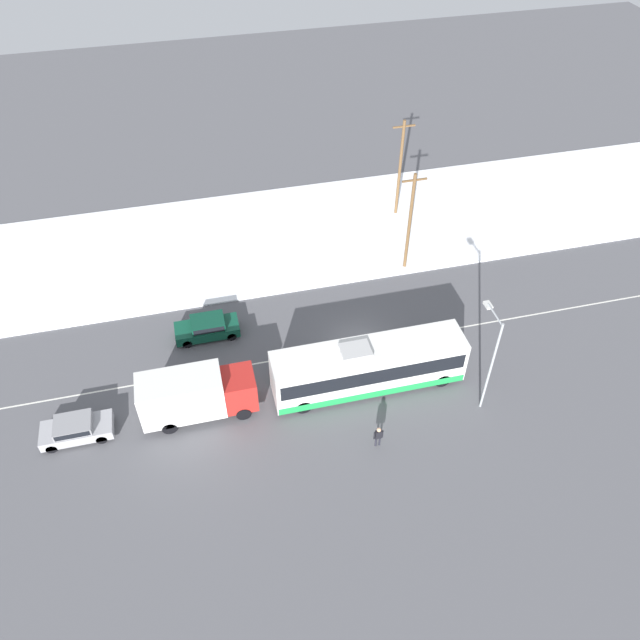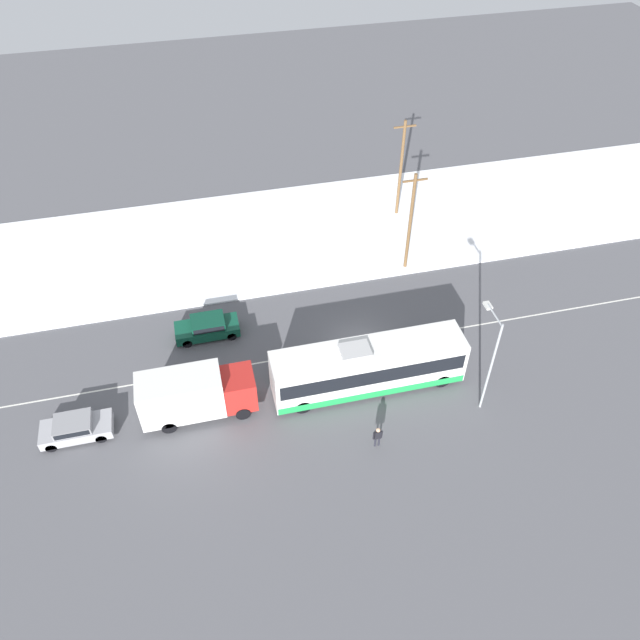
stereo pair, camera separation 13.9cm
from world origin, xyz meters
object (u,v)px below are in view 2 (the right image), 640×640
Objects in this scene: parked_car_near_truck at (75,427)px; utility_pole_roadside at (410,221)px; city_bus at (368,367)px; pedestrian_at_stop at (378,435)px; utility_pole_snowlot at (401,168)px; sedan_car at (207,327)px; streetlamp at (490,352)px; box_truck at (195,394)px.

parked_car_near_truck is 0.50× the size of utility_pole_roadside.
city_bus is 7.49× the size of pedestrian_at_stop.
city_bus is at bearing -113.95° from utility_pole_snowlot.
utility_pole_roadside reaches higher than pedestrian_at_stop.
sedan_car is 18.58m from streetlamp.
box_truck is at bearing 169.56° from streetlamp.
utility_pole_roadside reaches higher than sedan_car.
streetlamp reaches higher than pedestrian_at_stop.
utility_pole_snowlot is (17.12, 10.97, 3.62)m from sedan_car.
streetlamp reaches higher than city_bus.
utility_pole_snowlot reaches higher than box_truck.
parked_car_near_truck is (-17.55, 0.23, -0.97)m from city_bus.
sedan_car is at bearing 78.69° from box_truck.
streetlamp is (15.46, -9.64, 3.60)m from sedan_car.
box_truck is 1.58× the size of sedan_car.
utility_pole_snowlot reaches higher than pedestrian_at_stop.
parked_car_near_truck is at bearing 164.24° from pedestrian_at_stop.
parked_car_near_truck is (-7.01, -0.02, -1.05)m from box_truck.
city_bus is 2.78× the size of sedan_car.
utility_pole_roadside is 7.28m from utility_pole_snowlot.
parked_car_near_truck is 0.58× the size of streetlamp.
utility_pole_roadside reaches higher than box_truck.
pedestrian_at_stop is (16.81, -4.74, 0.24)m from parked_car_near_truck.
pedestrian_at_stop is at bearing -114.59° from utility_pole_roadside.
pedestrian_at_stop is at bearing -25.93° from box_truck.
pedestrian_at_stop is 0.23× the size of streetlamp.
parked_car_near_truck is 24.26m from streetlamp.
pedestrian_at_stop is (-0.74, -4.51, -0.73)m from city_bus.
sedan_car is 0.53× the size of utility_pole_roadside.
streetlamp is 20.68m from utility_pole_snowlot.
utility_pole_roadside is at bearing 23.75° from parked_car_near_truck.
utility_pole_snowlot is (1.65, 20.61, 0.02)m from streetlamp.
pedestrian_at_stop is 17.04m from utility_pole_roadside.
box_truck is 17.25m from streetlamp.
utility_pole_snowlot is (25.44, 17.54, 3.67)m from parked_car_near_truck.
sedan_car is 14.14m from pedestrian_at_stop.
sedan_car is at bearing 38.29° from parked_car_near_truck.
city_bus is 1.76× the size of box_truck.
pedestrian_at_stop is 0.20× the size of utility_pole_roadside.
streetlamp is 0.86× the size of utility_pole_roadside.
city_bus reaches higher than box_truck.
box_truck reaches higher than sedan_car.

